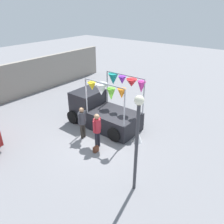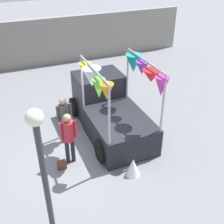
{
  "view_description": "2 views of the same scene",
  "coord_description": "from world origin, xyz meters",
  "px_view_note": "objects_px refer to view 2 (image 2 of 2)",
  "views": [
    {
      "loc": [
        -7.15,
        -6.43,
        6.31
      ],
      "look_at": [
        0.52,
        -0.43,
        1.47
      ],
      "focal_mm": 35.0,
      "sensor_mm": 36.0,
      "label": 1
    },
    {
      "loc": [
        -2.11,
        -7.37,
        6.11
      ],
      "look_at": [
        0.87,
        -0.32,
        1.47
      ],
      "focal_mm": 45.0,
      "sensor_mm": 36.0,
      "label": 2
    }
  ],
  "objects_px": {
    "vendor_truck": "(108,106)",
    "street_lamp": "(43,170)",
    "person_customer": "(69,134)",
    "handbag": "(62,165)",
    "person_vendor": "(64,116)",
    "folded_kite_bundle_white": "(133,167)"
  },
  "relations": [
    {
      "from": "vendor_truck",
      "to": "person_customer",
      "type": "relative_size",
      "value": 2.27
    },
    {
      "from": "handbag",
      "to": "street_lamp",
      "type": "bearing_deg",
      "value": -106.77
    },
    {
      "from": "person_customer",
      "to": "handbag",
      "type": "distance_m",
      "value": 1.04
    },
    {
      "from": "vendor_truck",
      "to": "folded_kite_bundle_white",
      "type": "distance_m",
      "value": 2.77
    },
    {
      "from": "street_lamp",
      "to": "folded_kite_bundle_white",
      "type": "relative_size",
      "value": 6.34
    },
    {
      "from": "vendor_truck",
      "to": "street_lamp",
      "type": "distance_m",
      "value": 5.44
    },
    {
      "from": "person_customer",
      "to": "street_lamp",
      "type": "xyz_separation_m",
      "value": [
        -1.15,
        -2.86,
        1.4
      ]
    },
    {
      "from": "person_vendor",
      "to": "street_lamp",
      "type": "bearing_deg",
      "value": -108.21
    },
    {
      "from": "vendor_truck",
      "to": "person_vendor",
      "type": "relative_size",
      "value": 2.37
    },
    {
      "from": "vendor_truck",
      "to": "handbag",
      "type": "height_order",
      "value": "vendor_truck"
    },
    {
      "from": "vendor_truck",
      "to": "street_lamp",
      "type": "relative_size",
      "value": 1.07
    },
    {
      "from": "vendor_truck",
      "to": "person_vendor",
      "type": "xyz_separation_m",
      "value": [
        -1.71,
        -0.21,
        0.13
      ]
    },
    {
      "from": "person_customer",
      "to": "folded_kite_bundle_white",
      "type": "bearing_deg",
      "value": -39.88
    },
    {
      "from": "street_lamp",
      "to": "person_customer",
      "type": "bearing_deg",
      "value": 68.07
    },
    {
      "from": "vendor_truck",
      "to": "person_customer",
      "type": "xyz_separation_m",
      "value": [
        -1.88,
        -1.37,
        0.18
      ]
    },
    {
      "from": "handbag",
      "to": "folded_kite_bundle_white",
      "type": "xyz_separation_m",
      "value": [
        1.92,
        -1.12,
        0.16
      ]
    },
    {
      "from": "person_customer",
      "to": "street_lamp",
      "type": "height_order",
      "value": "street_lamp"
    },
    {
      "from": "vendor_truck",
      "to": "person_customer",
      "type": "bearing_deg",
      "value": -143.92
    },
    {
      "from": "street_lamp",
      "to": "vendor_truck",
      "type": "bearing_deg",
      "value": 54.37
    },
    {
      "from": "handbag",
      "to": "person_vendor",
      "type": "bearing_deg",
      "value": 69.03
    },
    {
      "from": "person_customer",
      "to": "street_lamp",
      "type": "distance_m",
      "value": 3.39
    },
    {
      "from": "person_vendor",
      "to": "handbag",
      "type": "xyz_separation_m",
      "value": [
        -0.52,
        -1.36,
        -0.9
      ]
    }
  ]
}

